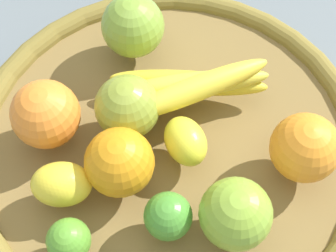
{
  "coord_description": "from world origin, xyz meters",
  "views": [
    {
      "loc": [
        0.22,
        -0.2,
        0.55
      ],
      "look_at": [
        0.0,
        0.0,
        0.06
      ],
      "focal_mm": 54.81,
      "sensor_mm": 36.0,
      "label": 1
    }
  ],
  "objects_px": {
    "lime_1": "(69,240)",
    "apple_1": "(133,26)",
    "orange_0": "(46,114)",
    "orange_2": "(119,162)",
    "lemon_1": "(185,141)",
    "apple_0": "(235,214)",
    "lemon_0": "(62,184)",
    "apple_2": "(127,107)",
    "orange_1": "(305,148)",
    "banana_bunch": "(191,86)",
    "lime_0": "(168,216)"
  },
  "relations": [
    {
      "from": "orange_1",
      "to": "lemon_0",
      "type": "bearing_deg",
      "value": -124.7
    },
    {
      "from": "lime_0",
      "to": "apple_1",
      "type": "relative_size",
      "value": 0.64
    },
    {
      "from": "lime_1",
      "to": "banana_bunch",
      "type": "relative_size",
      "value": 0.24
    },
    {
      "from": "apple_2",
      "to": "orange_2",
      "type": "relative_size",
      "value": 0.99
    },
    {
      "from": "apple_0",
      "to": "apple_1",
      "type": "distance_m",
      "value": 0.26
    },
    {
      "from": "orange_1",
      "to": "lemon_1",
      "type": "bearing_deg",
      "value": -140.08
    },
    {
      "from": "lime_1",
      "to": "orange_0",
      "type": "distance_m",
      "value": 0.14
    },
    {
      "from": "lime_1",
      "to": "banana_bunch",
      "type": "distance_m",
      "value": 0.22
    },
    {
      "from": "lime_0",
      "to": "apple_1",
      "type": "bearing_deg",
      "value": 147.49
    },
    {
      "from": "apple_0",
      "to": "lemon_0",
      "type": "height_order",
      "value": "apple_0"
    },
    {
      "from": "apple_2",
      "to": "orange_1",
      "type": "distance_m",
      "value": 0.2
    },
    {
      "from": "apple_0",
      "to": "banana_bunch",
      "type": "height_order",
      "value": "apple_0"
    },
    {
      "from": "banana_bunch",
      "to": "orange_2",
      "type": "height_order",
      "value": "orange_2"
    },
    {
      "from": "apple_2",
      "to": "lime_1",
      "type": "bearing_deg",
      "value": -62.38
    },
    {
      "from": "orange_2",
      "to": "lemon_1",
      "type": "bearing_deg",
      "value": 72.91
    },
    {
      "from": "banana_bunch",
      "to": "orange_2",
      "type": "distance_m",
      "value": 0.13
    },
    {
      "from": "lime_1",
      "to": "orange_1",
      "type": "distance_m",
      "value": 0.26
    },
    {
      "from": "apple_2",
      "to": "orange_0",
      "type": "relative_size",
      "value": 0.95
    },
    {
      "from": "lime_1",
      "to": "orange_1",
      "type": "relative_size",
      "value": 0.6
    },
    {
      "from": "lime_1",
      "to": "orange_1",
      "type": "height_order",
      "value": "orange_1"
    },
    {
      "from": "lime_1",
      "to": "orange_1",
      "type": "xyz_separation_m",
      "value": [
        0.09,
        0.24,
        0.02
      ]
    },
    {
      "from": "apple_2",
      "to": "banana_bunch",
      "type": "distance_m",
      "value": 0.08
    },
    {
      "from": "lime_0",
      "to": "apple_1",
      "type": "distance_m",
      "value": 0.24
    },
    {
      "from": "apple_2",
      "to": "banana_bunch",
      "type": "relative_size",
      "value": 0.39
    },
    {
      "from": "apple_1",
      "to": "lemon_0",
      "type": "xyz_separation_m",
      "value": [
        0.1,
        -0.19,
        -0.02
      ]
    },
    {
      "from": "lemon_1",
      "to": "lime_0",
      "type": "relative_size",
      "value": 1.21
    },
    {
      "from": "apple_1",
      "to": "lime_0",
      "type": "bearing_deg",
      "value": -32.51
    },
    {
      "from": "lime_1",
      "to": "apple_1",
      "type": "height_order",
      "value": "apple_1"
    },
    {
      "from": "apple_2",
      "to": "lemon_0",
      "type": "bearing_deg",
      "value": -79.6
    },
    {
      "from": "orange_0",
      "to": "lime_1",
      "type": "bearing_deg",
      "value": -27.84
    },
    {
      "from": "apple_2",
      "to": "apple_1",
      "type": "height_order",
      "value": "apple_1"
    },
    {
      "from": "apple_1",
      "to": "lemon_0",
      "type": "bearing_deg",
      "value": -61.12
    },
    {
      "from": "banana_bunch",
      "to": "lemon_0",
      "type": "bearing_deg",
      "value": -90.81
    },
    {
      "from": "apple_0",
      "to": "lime_0",
      "type": "bearing_deg",
      "value": -134.59
    },
    {
      "from": "lime_1",
      "to": "lemon_1",
      "type": "xyz_separation_m",
      "value": [
        -0.0,
        0.16,
        -0.0
      ]
    },
    {
      "from": "lemon_0",
      "to": "orange_0",
      "type": "height_order",
      "value": "orange_0"
    },
    {
      "from": "lime_0",
      "to": "orange_1",
      "type": "distance_m",
      "value": 0.16
    },
    {
      "from": "lime_1",
      "to": "apple_0",
      "type": "height_order",
      "value": "apple_0"
    },
    {
      "from": "lime_1",
      "to": "apple_1",
      "type": "relative_size",
      "value": 0.57
    },
    {
      "from": "apple_0",
      "to": "orange_1",
      "type": "bearing_deg",
      "value": 90.55
    },
    {
      "from": "apple_0",
      "to": "apple_1",
      "type": "height_order",
      "value": "apple_1"
    },
    {
      "from": "lime_1",
      "to": "orange_2",
      "type": "xyz_separation_m",
      "value": [
        -0.03,
        0.09,
        0.01
      ]
    },
    {
      "from": "lime_0",
      "to": "orange_0",
      "type": "relative_size",
      "value": 0.65
    },
    {
      "from": "lime_0",
      "to": "orange_2",
      "type": "xyz_separation_m",
      "value": [
        -0.07,
        -0.0,
        0.01
      ]
    },
    {
      "from": "apple_1",
      "to": "orange_2",
      "type": "distance_m",
      "value": 0.19
    },
    {
      "from": "apple_1",
      "to": "orange_0",
      "type": "relative_size",
      "value": 1.01
    },
    {
      "from": "orange_2",
      "to": "orange_1",
      "type": "bearing_deg",
      "value": 52.28
    },
    {
      "from": "apple_0",
      "to": "orange_0",
      "type": "relative_size",
      "value": 0.96
    },
    {
      "from": "lemon_1",
      "to": "orange_2",
      "type": "distance_m",
      "value": 0.08
    },
    {
      "from": "orange_2",
      "to": "banana_bunch",
      "type": "bearing_deg",
      "value": 100.95
    }
  ]
}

